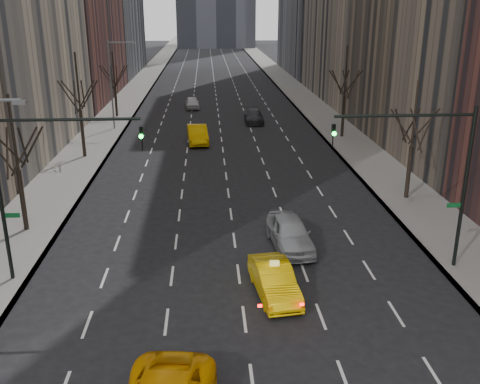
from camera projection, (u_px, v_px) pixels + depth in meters
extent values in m
cube|color=slate|center=(134.00, 93.00, 80.08)|extent=(4.50, 320.00, 0.15)
cube|color=slate|center=(296.00, 91.00, 81.53)|extent=(4.50, 320.00, 0.15)
cylinder|color=black|center=(23.00, 200.00, 30.48)|extent=(0.28, 0.28, 3.57)
cylinder|color=black|center=(13.00, 133.00, 29.20)|extent=(0.16, 0.16, 4.25)
cylinder|color=black|center=(23.00, 145.00, 30.30)|extent=(0.42, 1.80, 2.52)
cylinder|color=black|center=(32.00, 147.00, 29.82)|extent=(1.74, 0.72, 2.52)
cylinder|color=black|center=(24.00, 151.00, 29.01)|extent=(1.46, 1.25, 2.52)
cylinder|color=black|center=(7.00, 153.00, 28.68)|extent=(0.42, 1.80, 2.52)
cylinder|color=black|center=(7.00, 147.00, 29.97)|extent=(1.46, 1.25, 2.52)
cylinder|color=black|center=(83.00, 133.00, 45.49)|extent=(0.28, 0.28, 3.99)
cylinder|color=black|center=(78.00, 82.00, 44.05)|extent=(0.16, 0.16, 4.75)
cylinder|color=black|center=(83.00, 94.00, 45.24)|extent=(0.42, 1.80, 2.52)
cylinder|color=black|center=(89.00, 95.00, 44.76)|extent=(1.74, 0.72, 2.52)
cylinder|color=black|center=(86.00, 97.00, 43.95)|extent=(1.46, 1.25, 2.52)
cylinder|color=black|center=(75.00, 97.00, 43.62)|extent=(0.42, 1.80, 2.52)
cylinder|color=black|center=(68.00, 96.00, 44.11)|extent=(1.74, 0.72, 2.52)
cylinder|color=black|center=(72.00, 95.00, 44.91)|extent=(1.46, 1.25, 2.52)
cylinder|color=black|center=(116.00, 102.00, 62.56)|extent=(0.28, 0.28, 3.36)
cylinder|color=black|center=(114.00, 70.00, 61.35)|extent=(0.16, 0.16, 4.00)
cylinder|color=black|center=(116.00, 75.00, 62.41)|extent=(0.42, 1.80, 2.52)
cylinder|color=black|center=(121.00, 76.00, 61.93)|extent=(1.74, 0.72, 2.52)
cylinder|color=black|center=(119.00, 77.00, 61.12)|extent=(1.46, 1.25, 2.52)
cylinder|color=black|center=(112.00, 77.00, 60.79)|extent=(0.42, 1.80, 2.52)
cylinder|color=black|center=(107.00, 77.00, 61.28)|extent=(1.74, 0.72, 2.52)
cylinder|color=black|center=(109.00, 76.00, 62.08)|extent=(1.46, 1.25, 2.52)
cylinder|color=black|center=(409.00, 172.00, 35.67)|extent=(0.28, 0.28, 3.57)
cylinder|color=black|center=(415.00, 114.00, 34.38)|extent=(0.16, 0.16, 4.25)
cylinder|color=black|center=(411.00, 125.00, 35.48)|extent=(0.42, 1.80, 2.52)
cylinder|color=black|center=(424.00, 126.00, 35.00)|extent=(1.74, 0.72, 2.52)
cylinder|color=black|center=(427.00, 129.00, 34.19)|extent=(1.46, 1.25, 2.52)
cylinder|color=black|center=(416.00, 130.00, 33.87)|extent=(0.42, 1.80, 2.52)
cylinder|color=black|center=(403.00, 129.00, 34.35)|extent=(1.74, 0.72, 2.52)
cylinder|color=black|center=(401.00, 126.00, 35.16)|extent=(1.46, 1.25, 2.52)
cylinder|color=black|center=(343.00, 116.00, 52.56)|extent=(0.28, 0.28, 3.99)
cylinder|color=black|center=(346.00, 71.00, 51.12)|extent=(0.16, 0.16, 4.75)
cylinder|color=black|center=(345.00, 82.00, 52.31)|extent=(0.42, 1.80, 2.52)
cylinder|color=black|center=(353.00, 83.00, 51.83)|extent=(1.74, 0.72, 2.52)
cylinder|color=black|center=(353.00, 84.00, 51.02)|extent=(1.46, 1.25, 2.52)
cylinder|color=black|center=(346.00, 84.00, 50.69)|extent=(0.42, 1.80, 2.52)
cylinder|color=black|center=(338.00, 84.00, 51.18)|extent=(1.74, 0.72, 2.52)
cylinder|color=black|center=(337.00, 83.00, 51.98)|extent=(1.46, 1.25, 2.52)
cylinder|color=black|center=(1.00, 199.00, 24.17)|extent=(0.18, 0.18, 8.00)
cylinder|color=black|center=(65.00, 120.00, 23.18)|extent=(6.50, 0.14, 0.14)
imported|color=black|center=(142.00, 139.00, 23.66)|extent=(0.18, 0.22, 1.10)
sphere|color=#0CFF33|center=(141.00, 136.00, 23.45)|extent=(0.20, 0.20, 0.20)
cube|color=#0C5926|center=(12.00, 215.00, 24.46)|extent=(0.70, 0.04, 0.22)
cylinder|color=black|center=(464.00, 189.00, 25.45)|extent=(0.18, 0.18, 8.00)
cylinder|color=black|center=(405.00, 115.00, 24.07)|extent=(6.50, 0.14, 0.14)
imported|color=black|center=(333.00, 136.00, 24.17)|extent=(0.18, 0.22, 1.10)
sphere|color=#0CFF33|center=(334.00, 134.00, 23.95)|extent=(0.20, 0.20, 0.20)
cube|color=#0C5926|center=(454.00, 205.00, 25.69)|extent=(0.70, 0.04, 0.22)
cube|color=slate|center=(19.00, 102.00, 20.86)|extent=(0.50, 0.22, 0.15)
cylinder|color=slate|center=(111.00, 86.00, 55.08)|extent=(0.16, 0.16, 9.00)
cylinder|color=slate|center=(121.00, 42.00, 53.74)|extent=(2.60, 0.14, 0.14)
cube|color=slate|center=(133.00, 43.00, 53.84)|extent=(0.50, 0.22, 0.15)
imported|color=#FFC705|center=(274.00, 280.00, 24.06)|extent=(2.13, 4.64, 1.47)
imported|color=#999CA0|center=(290.00, 233.00, 28.82)|extent=(2.37, 5.12, 1.70)
imported|color=#E2A404|center=(198.00, 134.00, 50.91)|extent=(2.23, 5.30, 1.70)
imported|color=#2C2C31|center=(254.00, 116.00, 59.93)|extent=(2.11, 5.01, 1.44)
imported|color=silver|center=(192.00, 103.00, 68.30)|extent=(1.97, 4.31, 1.43)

